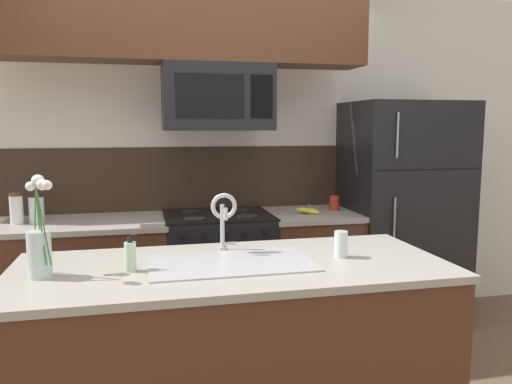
{
  "coord_description": "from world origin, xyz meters",
  "views": [
    {
      "loc": [
        -0.51,
        -2.58,
        1.55
      ],
      "look_at": [
        0.14,
        0.27,
        1.16
      ],
      "focal_mm": 35.0,
      "sensor_mm": 36.0,
      "label": 1
    }
  ],
  "objects_px": {
    "microwave": "(217,98)",
    "dish_soap_bottle": "(130,256)",
    "drinking_glass": "(341,244)",
    "storage_jar_medium": "(37,209)",
    "coffee_tin": "(334,203)",
    "flower_vase": "(40,247)",
    "refrigerator": "(401,214)",
    "banana_bunch": "(309,211)",
    "storage_jar_tall": "(16,208)",
    "sink_faucet": "(224,214)",
    "stove_range": "(219,277)"
  },
  "relations": [
    {
      "from": "dish_soap_bottle",
      "to": "drinking_glass",
      "type": "height_order",
      "value": "dish_soap_bottle"
    },
    {
      "from": "coffee_tin",
      "to": "sink_faucet",
      "type": "distance_m",
      "value": 1.5
    },
    {
      "from": "refrigerator",
      "to": "banana_bunch",
      "type": "relative_size",
      "value": 9.13
    },
    {
      "from": "microwave",
      "to": "refrigerator",
      "type": "height_order",
      "value": "microwave"
    },
    {
      "from": "flower_vase",
      "to": "storage_jar_medium",
      "type": "bearing_deg",
      "value": 101.38
    },
    {
      "from": "banana_bunch",
      "to": "sink_faucet",
      "type": "bearing_deg",
      "value": -128.99
    },
    {
      "from": "sink_faucet",
      "to": "drinking_glass",
      "type": "bearing_deg",
      "value": -22.21
    },
    {
      "from": "stove_range",
      "to": "refrigerator",
      "type": "xyz_separation_m",
      "value": [
        1.45,
        0.02,
        0.4
      ]
    },
    {
      "from": "banana_bunch",
      "to": "flower_vase",
      "type": "distance_m",
      "value": 2.02
    },
    {
      "from": "storage_jar_medium",
      "to": "sink_faucet",
      "type": "distance_m",
      "value": 1.5
    },
    {
      "from": "refrigerator",
      "to": "drinking_glass",
      "type": "distance_m",
      "value": 1.64
    },
    {
      "from": "refrigerator",
      "to": "storage_jar_tall",
      "type": "distance_m",
      "value": 2.78
    },
    {
      "from": "stove_range",
      "to": "sink_faucet",
      "type": "relative_size",
      "value": 3.04
    },
    {
      "from": "stove_range",
      "to": "coffee_tin",
      "type": "relative_size",
      "value": 8.45
    },
    {
      "from": "sink_faucet",
      "to": "dish_soap_bottle",
      "type": "distance_m",
      "value": 0.53
    },
    {
      "from": "banana_bunch",
      "to": "storage_jar_tall",
      "type": "bearing_deg",
      "value": 178.01
    },
    {
      "from": "microwave",
      "to": "dish_soap_bottle",
      "type": "height_order",
      "value": "microwave"
    },
    {
      "from": "coffee_tin",
      "to": "flower_vase",
      "type": "height_order",
      "value": "flower_vase"
    },
    {
      "from": "coffee_tin",
      "to": "sink_faucet",
      "type": "bearing_deg",
      "value": -133.51
    },
    {
      "from": "storage_jar_tall",
      "to": "coffee_tin",
      "type": "bearing_deg",
      "value": 1.09
    },
    {
      "from": "sink_faucet",
      "to": "flower_vase",
      "type": "distance_m",
      "value": 0.86
    },
    {
      "from": "banana_bunch",
      "to": "microwave",
      "type": "bearing_deg",
      "value": 176.5
    },
    {
      "from": "refrigerator",
      "to": "sink_faucet",
      "type": "relative_size",
      "value": 5.65
    },
    {
      "from": "stove_range",
      "to": "storage_jar_medium",
      "type": "height_order",
      "value": "storage_jar_medium"
    },
    {
      "from": "stove_range",
      "to": "dish_soap_bottle",
      "type": "bearing_deg",
      "value": -114.55
    },
    {
      "from": "refrigerator",
      "to": "dish_soap_bottle",
      "type": "height_order",
      "value": "refrigerator"
    },
    {
      "from": "microwave",
      "to": "sink_faucet",
      "type": "relative_size",
      "value": 2.43
    },
    {
      "from": "refrigerator",
      "to": "flower_vase",
      "type": "relative_size",
      "value": 4.01
    },
    {
      "from": "refrigerator",
      "to": "storage_jar_medium",
      "type": "bearing_deg",
      "value": -179.59
    },
    {
      "from": "storage_jar_medium",
      "to": "flower_vase",
      "type": "distance_m",
      "value": 1.3
    },
    {
      "from": "storage_jar_medium",
      "to": "flower_vase",
      "type": "xyz_separation_m",
      "value": [
        0.26,
        -1.27,
        0.03
      ]
    },
    {
      "from": "storage_jar_tall",
      "to": "coffee_tin",
      "type": "xyz_separation_m",
      "value": [
        2.23,
        0.04,
        -0.05
      ]
    },
    {
      "from": "drinking_glass",
      "to": "flower_vase",
      "type": "height_order",
      "value": "flower_vase"
    },
    {
      "from": "refrigerator",
      "to": "sink_faucet",
      "type": "xyz_separation_m",
      "value": [
        -1.57,
        -1.05,
        0.24
      ]
    },
    {
      "from": "stove_range",
      "to": "storage_jar_tall",
      "type": "relative_size",
      "value": 4.53
    },
    {
      "from": "storage_jar_tall",
      "to": "dish_soap_bottle",
      "type": "relative_size",
      "value": 1.24
    },
    {
      "from": "coffee_tin",
      "to": "stove_range",
      "type": "bearing_deg",
      "value": -176.83
    },
    {
      "from": "storage_jar_medium",
      "to": "dish_soap_bottle",
      "type": "distance_m",
      "value": 1.41
    },
    {
      "from": "coffee_tin",
      "to": "dish_soap_bottle",
      "type": "xyz_separation_m",
      "value": [
        -1.48,
        -1.32,
        0.01
      ]
    },
    {
      "from": "stove_range",
      "to": "refrigerator",
      "type": "relative_size",
      "value": 0.54
    },
    {
      "from": "storage_jar_medium",
      "to": "stove_range",
      "type": "bearing_deg",
      "value": -0.04
    },
    {
      "from": "refrigerator",
      "to": "dish_soap_bottle",
      "type": "xyz_separation_m",
      "value": [
        -2.03,
        -1.29,
        0.11
      ]
    },
    {
      "from": "stove_range",
      "to": "dish_soap_bottle",
      "type": "xyz_separation_m",
      "value": [
        -0.58,
        -1.27,
        0.52
      ]
    },
    {
      "from": "microwave",
      "to": "storage_jar_medium",
      "type": "relative_size",
      "value": 3.8
    },
    {
      "from": "refrigerator",
      "to": "drinking_glass",
      "type": "relative_size",
      "value": 13.33
    },
    {
      "from": "dish_soap_bottle",
      "to": "storage_jar_medium",
      "type": "bearing_deg",
      "value": 116.32
    },
    {
      "from": "stove_range",
      "to": "storage_jar_medium",
      "type": "distance_m",
      "value": 1.32
    },
    {
      "from": "sink_faucet",
      "to": "stove_range",
      "type": "bearing_deg",
      "value": 83.22
    },
    {
      "from": "coffee_tin",
      "to": "dish_soap_bottle",
      "type": "relative_size",
      "value": 0.67
    },
    {
      "from": "dish_soap_bottle",
      "to": "drinking_glass",
      "type": "distance_m",
      "value": 1.0
    }
  ]
}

